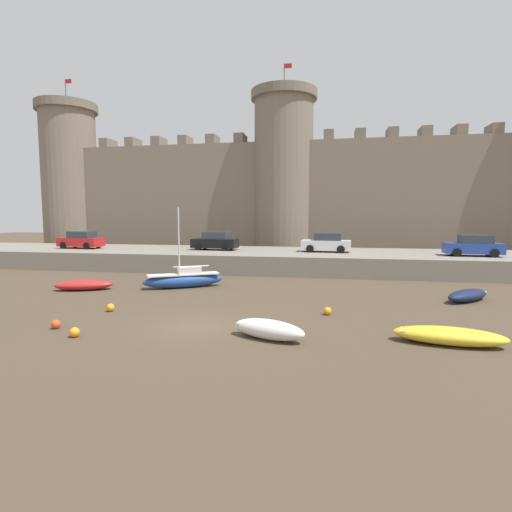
{
  "coord_description": "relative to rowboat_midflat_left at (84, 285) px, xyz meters",
  "views": [
    {
      "loc": [
        5.63,
        -15.62,
        4.64
      ],
      "look_at": [
        1.7,
        4.97,
        2.5
      ],
      "focal_mm": 28.0,
      "sensor_mm": 36.0,
      "label": 1
    }
  ],
  "objects": [
    {
      "name": "rowboat_foreground_left",
      "position": [
        22.43,
        0.97,
        0.01
      ],
      "size": [
        3.12,
        3.07,
        0.65
      ],
      "color": "#141E3D",
      "rests_on": "ground"
    },
    {
      "name": "car_quay_west",
      "position": [
        4.77,
        12.59,
        1.97
      ],
      "size": [
        4.2,
        2.08,
        1.62
      ],
      "color": "black",
      "rests_on": "quay_road"
    },
    {
      "name": "quay_road",
      "position": [
        9.51,
        12.45,
        0.43
      ],
      "size": [
        67.14,
        10.0,
        1.52
      ],
      "primitive_type": "cube",
      "color": "gray",
      "rests_on": "ground"
    },
    {
      "name": "mooring_buoy_mid_mud",
      "position": [
        15.0,
        -3.51,
        -0.15
      ],
      "size": [
        0.37,
        0.37,
        0.37
      ],
      "primitive_type": "sphere",
      "color": "orange",
      "rests_on": "ground"
    },
    {
      "name": "ground_plane",
      "position": [
        9.51,
        -6.47,
        -0.33
      ],
      "size": [
        160.0,
        160.0,
        0.0
      ],
      "primitive_type": "plane",
      "color": "#4C3D2D"
    },
    {
      "name": "car_quay_centre_west",
      "position": [
        14.7,
        12.35,
        1.97
      ],
      "size": [
        4.2,
        2.08,
        1.62
      ],
      "color": "silver",
      "rests_on": "quay_road"
    },
    {
      "name": "mooring_buoy_near_channel",
      "position": [
        4.66,
        -4.8,
        -0.14
      ],
      "size": [
        0.39,
        0.39,
        0.39
      ],
      "primitive_type": "sphere",
      "color": "orange",
      "rests_on": "ground"
    },
    {
      "name": "rowboat_near_channel_right",
      "position": [
        12.87,
        -7.63,
        0.05
      ],
      "size": [
        3.09,
        1.88,
        0.74
      ],
      "color": "silver",
      "rests_on": "ground"
    },
    {
      "name": "car_quay_east",
      "position": [
        25.83,
        11.02,
        1.97
      ],
      "size": [
        4.2,
        2.08,
        1.62
      ],
      "color": "#263F99",
      "rests_on": "quay_road"
    },
    {
      "name": "sailboat_foreground_right",
      "position": [
        5.83,
        1.97,
        0.21
      ],
      "size": [
        5.0,
        3.65,
        5.15
      ],
      "color": "#234793",
      "rests_on": "ground"
    },
    {
      "name": "rowboat_midflat_left",
      "position": [
        0.0,
        0.0,
        0.0
      ],
      "size": [
        3.67,
        2.44,
        0.63
      ],
      "color": "red",
      "rests_on": "ground"
    },
    {
      "name": "rowboat_midflat_right",
      "position": [
        19.36,
        -7.04,
        -0.0
      ],
      "size": [
        3.97,
        1.68,
        0.63
      ],
      "color": "yellow",
      "rests_on": "ground"
    },
    {
      "name": "mooring_buoy_off_centre",
      "position": [
        5.54,
        -8.8,
        -0.14
      ],
      "size": [
        0.38,
        0.38,
        0.38
      ],
      "primitive_type": "sphere",
      "color": "orange",
      "rests_on": "ground"
    },
    {
      "name": "car_quay_centre_east",
      "position": [
        -8.21,
        11.84,
        1.97
      ],
      "size": [
        4.2,
        2.08,
        1.62
      ],
      "color": "red",
      "rests_on": "quay_road"
    },
    {
      "name": "mooring_buoy_near_shore",
      "position": [
        4.06,
        -7.91,
        -0.15
      ],
      "size": [
        0.37,
        0.37,
        0.37
      ],
      "primitive_type": "sphere",
      "color": "#E04C1E",
      "rests_on": "ground"
    },
    {
      "name": "castle",
      "position": [
        9.51,
        24.37,
        7.83
      ],
      "size": [
        62.61,
        7.47,
        21.63
      ],
      "color": "#7A6B5B",
      "rests_on": "ground"
    }
  ]
}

